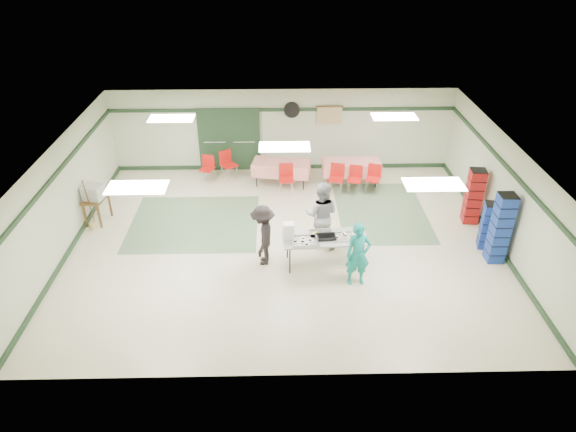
{
  "coord_description": "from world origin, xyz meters",
  "views": [
    {
      "loc": [
        -0.17,
        -11.21,
        7.44
      ],
      "look_at": [
        0.08,
        -0.3,
        0.96
      ],
      "focal_mm": 32.0,
      "sensor_mm": 36.0,
      "label": 1
    }
  ],
  "objects_px": {
    "volunteer_teal": "(358,255)",
    "chair_loose_b": "(208,166)",
    "volunteer_dark": "(263,235)",
    "volunteer_grey": "(321,215)",
    "printer_table": "(96,202)",
    "office_printer": "(93,192)",
    "crate_stack_red": "(474,196)",
    "chair_b": "(337,175)",
    "serving_table": "(325,239)",
    "crate_stack_blue_b": "(500,229)",
    "dining_table_a": "(351,167)",
    "crate_stack_blue_a": "(489,226)",
    "chair_a": "(355,176)",
    "dining_table_b": "(281,168)",
    "chair_c": "(374,176)",
    "chair_loose_a": "(227,162)",
    "broom": "(89,203)",
    "chair_d": "(286,175)"
  },
  "relations": [
    {
      "from": "dining_table_a",
      "to": "chair_a",
      "type": "bearing_deg",
      "value": -84.93
    },
    {
      "from": "volunteer_dark",
      "to": "chair_loose_b",
      "type": "xyz_separation_m",
      "value": [
        -1.85,
        4.49,
        -0.25
      ]
    },
    {
      "from": "chair_loose_b",
      "to": "volunteer_grey",
      "type": "bearing_deg",
      "value": -33.06
    },
    {
      "from": "dining_table_b",
      "to": "chair_b",
      "type": "bearing_deg",
      "value": -9.1
    },
    {
      "from": "serving_table",
      "to": "chair_c",
      "type": "distance_m",
      "value": 4.15
    },
    {
      "from": "crate_stack_blue_a",
      "to": "crate_stack_blue_b",
      "type": "relative_size",
      "value": 0.69
    },
    {
      "from": "chair_a",
      "to": "broom",
      "type": "height_order",
      "value": "broom"
    },
    {
      "from": "serving_table",
      "to": "crate_stack_blue_b",
      "type": "xyz_separation_m",
      "value": [
        4.21,
        0.05,
        0.2
      ]
    },
    {
      "from": "volunteer_dark",
      "to": "chair_loose_a",
      "type": "distance_m",
      "value": 4.84
    },
    {
      "from": "volunteer_teal",
      "to": "chair_loose_b",
      "type": "height_order",
      "value": "volunteer_teal"
    },
    {
      "from": "volunteer_teal",
      "to": "crate_stack_blue_b",
      "type": "distance_m",
      "value": 3.62
    },
    {
      "from": "chair_a",
      "to": "chair_loose_a",
      "type": "bearing_deg",
      "value": -177.54
    },
    {
      "from": "chair_a",
      "to": "printer_table",
      "type": "relative_size",
      "value": 1.0
    },
    {
      "from": "dining_table_b",
      "to": "chair_b",
      "type": "xyz_separation_m",
      "value": [
        1.68,
        -0.56,
        -0.0
      ]
    },
    {
      "from": "volunteer_grey",
      "to": "chair_c",
      "type": "bearing_deg",
      "value": -109.81
    },
    {
      "from": "printer_table",
      "to": "office_printer",
      "type": "xyz_separation_m",
      "value": [
        0.0,
        -0.04,
        0.32
      ]
    },
    {
      "from": "volunteer_dark",
      "to": "volunteer_grey",
      "type": "bearing_deg",
      "value": 121.1
    },
    {
      "from": "dining_table_a",
      "to": "crate_stack_blue_a",
      "type": "bearing_deg",
      "value": -50.21
    },
    {
      "from": "chair_d",
      "to": "printer_table",
      "type": "bearing_deg",
      "value": -164.82
    },
    {
      "from": "chair_b",
      "to": "office_printer",
      "type": "xyz_separation_m",
      "value": [
        -6.77,
        -1.64,
        0.38
      ]
    },
    {
      "from": "volunteer_dark",
      "to": "chair_b",
      "type": "bearing_deg",
      "value": 153.75
    },
    {
      "from": "serving_table",
      "to": "volunteer_grey",
      "type": "distance_m",
      "value": 0.84
    },
    {
      "from": "volunteer_grey",
      "to": "dining_table_b",
      "type": "height_order",
      "value": "volunteer_grey"
    },
    {
      "from": "crate_stack_blue_b",
      "to": "office_printer",
      "type": "distance_m",
      "value": 10.5
    },
    {
      "from": "chair_a",
      "to": "office_printer",
      "type": "height_order",
      "value": "office_printer"
    },
    {
      "from": "volunteer_teal",
      "to": "office_printer",
      "type": "distance_m",
      "value": 7.36
    },
    {
      "from": "chair_d",
      "to": "crate_stack_blue_b",
      "type": "height_order",
      "value": "crate_stack_blue_b"
    },
    {
      "from": "dining_table_a",
      "to": "chair_d",
      "type": "distance_m",
      "value": 2.13
    },
    {
      "from": "volunteer_grey",
      "to": "broom",
      "type": "bearing_deg",
      "value": 2.96
    },
    {
      "from": "crate_stack_blue_a",
      "to": "crate_stack_blue_b",
      "type": "height_order",
      "value": "crate_stack_blue_b"
    },
    {
      "from": "chair_a",
      "to": "crate_stack_blue_a",
      "type": "bearing_deg",
      "value": -29.02
    },
    {
      "from": "crate_stack_red",
      "to": "chair_b",
      "type": "bearing_deg",
      "value": 152.52
    },
    {
      "from": "chair_b",
      "to": "dining_table_a",
      "type": "bearing_deg",
      "value": 62.63
    },
    {
      "from": "chair_d",
      "to": "crate_stack_blue_a",
      "type": "distance_m",
      "value": 5.93
    },
    {
      "from": "dining_table_a",
      "to": "chair_loose_a",
      "type": "distance_m",
      "value": 3.95
    },
    {
      "from": "volunteer_grey",
      "to": "chair_d",
      "type": "relative_size",
      "value": 1.93
    },
    {
      "from": "chair_c",
      "to": "office_printer",
      "type": "distance_m",
      "value": 8.08
    },
    {
      "from": "office_printer",
      "to": "broom",
      "type": "relative_size",
      "value": 0.34
    },
    {
      "from": "crate_stack_blue_b",
      "to": "broom",
      "type": "xyz_separation_m",
      "value": [
        -10.38,
        1.8,
        -0.17
      ]
    },
    {
      "from": "broom",
      "to": "volunteer_dark",
      "type": "bearing_deg",
      "value": -22.06
    },
    {
      "from": "volunteer_teal",
      "to": "chair_loose_b",
      "type": "relative_size",
      "value": 1.82
    },
    {
      "from": "chair_a",
      "to": "dining_table_b",
      "type": "bearing_deg",
      "value": -177.05
    },
    {
      "from": "chair_d",
      "to": "crate_stack_blue_a",
      "type": "height_order",
      "value": "crate_stack_blue_a"
    },
    {
      "from": "volunteer_grey",
      "to": "chair_b",
      "type": "height_order",
      "value": "volunteer_grey"
    },
    {
      "from": "chair_b",
      "to": "office_printer",
      "type": "distance_m",
      "value": 6.98
    },
    {
      "from": "chair_c",
      "to": "chair_loose_a",
      "type": "bearing_deg",
      "value": -171.97
    },
    {
      "from": "chair_c",
      "to": "crate_stack_red",
      "type": "relative_size",
      "value": 0.56
    },
    {
      "from": "crate_stack_blue_b",
      "to": "dining_table_b",
      "type": "bearing_deg",
      "value": 140.78
    },
    {
      "from": "volunteer_teal",
      "to": "crate_stack_blue_b",
      "type": "xyz_separation_m",
      "value": [
        3.52,
        0.82,
        0.13
      ]
    },
    {
      "from": "chair_loose_b",
      "to": "crate_stack_red",
      "type": "xyz_separation_m",
      "value": [
        7.54,
        -2.68,
        0.26
      ]
    }
  ]
}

